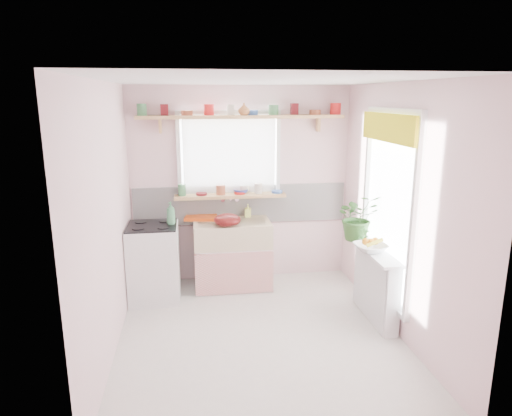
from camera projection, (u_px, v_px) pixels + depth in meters
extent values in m
plane|color=beige|center=(259.00, 335.00, 4.63)|extent=(3.20, 3.20, 0.00)
plane|color=white|center=(260.00, 80.00, 4.03)|extent=(3.20, 3.20, 0.00)
plane|color=#F4CDD3|center=(241.00, 185.00, 5.87)|extent=(2.80, 0.00, 2.80)
plane|color=#F4CDD3|center=(299.00, 283.00, 2.79)|extent=(2.80, 0.00, 2.80)
plane|color=#F4CDD3|center=(107.00, 222.00, 4.14)|extent=(0.00, 3.20, 3.20)
plane|color=#F4CDD3|center=(399.00, 211.00, 4.52)|extent=(0.00, 3.20, 3.20)
cube|color=white|center=(241.00, 204.00, 5.91)|extent=(2.74, 0.03, 0.50)
cube|color=pink|center=(241.00, 219.00, 5.96)|extent=(2.74, 0.02, 0.12)
cube|color=white|center=(229.00, 154.00, 5.75)|extent=(1.20, 0.01, 1.00)
cube|color=white|center=(229.00, 155.00, 5.69)|extent=(1.15, 0.02, 0.95)
cube|color=white|center=(390.00, 207.00, 4.72)|extent=(0.01, 1.10, 1.90)
cube|color=yellow|center=(387.00, 128.00, 4.51)|extent=(0.03, 1.20, 0.28)
cube|color=white|center=(232.00, 265.00, 5.79)|extent=(0.85, 0.55, 0.55)
cube|color=#C93E3B|center=(235.00, 273.00, 5.52)|extent=(0.95, 0.02, 0.53)
cube|color=beige|center=(232.00, 233.00, 5.69)|extent=(0.95, 0.55, 0.30)
cylinder|color=silver|center=(230.00, 198.00, 5.84)|extent=(0.03, 0.22, 0.03)
cube|color=white|center=(154.00, 263.00, 5.38)|extent=(0.58, 0.58, 0.90)
cube|color=black|center=(152.00, 226.00, 5.27)|extent=(0.56, 0.56, 0.02)
cylinder|color=black|center=(138.00, 228.00, 5.11)|extent=(0.14, 0.14, 0.01)
cylinder|color=black|center=(164.00, 227.00, 5.15)|extent=(0.14, 0.14, 0.01)
cylinder|color=black|center=(141.00, 222.00, 5.38)|extent=(0.14, 0.14, 0.01)
cylinder|color=black|center=(165.00, 221.00, 5.42)|extent=(0.14, 0.14, 0.01)
cube|color=white|center=(376.00, 286.00, 4.91)|extent=(0.15, 0.90, 0.75)
cube|color=white|center=(375.00, 252.00, 4.82)|extent=(0.22, 0.95, 0.03)
cube|color=tan|center=(230.00, 196.00, 5.76)|extent=(1.40, 0.22, 0.04)
cube|color=tan|center=(242.00, 117.00, 5.54)|extent=(2.52, 0.24, 0.04)
cylinder|color=#3F7F4C|center=(142.00, 110.00, 5.35)|extent=(0.11, 0.11, 0.12)
cylinder|color=#590F14|center=(164.00, 110.00, 5.39)|extent=(0.11, 0.11, 0.12)
cylinder|color=#A55133|center=(187.00, 113.00, 5.43)|extent=(0.11, 0.11, 0.06)
cylinder|color=red|center=(209.00, 110.00, 5.46)|extent=(0.11, 0.11, 0.12)
cylinder|color=silver|center=(231.00, 110.00, 5.50)|extent=(0.11, 0.11, 0.12)
cylinder|color=#3359A5|center=(252.00, 113.00, 5.54)|extent=(0.11, 0.11, 0.06)
cylinder|color=#3F7F4C|center=(273.00, 110.00, 5.57)|extent=(0.11, 0.11, 0.12)
cylinder|color=#590F14|center=(294.00, 110.00, 5.61)|extent=(0.11, 0.11, 0.12)
cylinder|color=#A55133|center=(315.00, 112.00, 5.65)|extent=(0.11, 0.11, 0.06)
cylinder|color=red|center=(335.00, 110.00, 5.68)|extent=(0.11, 0.11, 0.12)
cylinder|color=#3F7F4C|center=(180.00, 191.00, 5.65)|extent=(0.11, 0.11, 0.12)
cylinder|color=#590F14|center=(200.00, 190.00, 5.69)|extent=(0.11, 0.11, 0.12)
cylinder|color=#A55133|center=(220.00, 192.00, 5.73)|extent=(0.11, 0.11, 0.06)
cylinder|color=red|center=(240.00, 189.00, 5.76)|extent=(0.11, 0.11, 0.12)
cylinder|color=silver|center=(259.00, 189.00, 5.79)|extent=(0.11, 0.11, 0.12)
cylinder|color=#3359A5|center=(278.00, 190.00, 5.83)|extent=(0.11, 0.11, 0.06)
cube|color=#F05715|center=(201.00, 217.00, 5.79)|extent=(0.43, 0.35, 0.04)
ellipsoid|color=#540E0E|center=(227.00, 220.00, 5.45)|extent=(0.40, 0.40, 0.15)
imported|color=#2F5C25|center=(358.00, 217.00, 5.12)|extent=(0.50, 0.44, 0.54)
imported|color=silver|center=(371.00, 248.00, 4.78)|extent=(0.39, 0.39, 0.08)
imported|color=#2E6629|center=(364.00, 237.00, 4.96)|extent=(0.12, 0.10, 0.20)
imported|color=#DEF06A|center=(248.00, 211.00, 5.86)|extent=(0.09, 0.09, 0.17)
imported|color=white|center=(245.00, 189.00, 5.83)|extent=(0.14, 0.14, 0.10)
imported|color=#2E3E96|center=(241.00, 191.00, 5.79)|extent=(0.22, 0.22, 0.06)
imported|color=#B56D37|center=(244.00, 109.00, 5.46)|extent=(0.16, 0.16, 0.14)
imported|color=#468C5D|center=(171.00, 213.00, 5.27)|extent=(0.14, 0.14, 0.27)
sphere|color=orange|center=(371.00, 242.00, 4.77)|extent=(0.08, 0.08, 0.08)
sphere|color=orange|center=(375.00, 241.00, 4.81)|extent=(0.08, 0.08, 0.08)
sphere|color=orange|center=(366.00, 242.00, 4.78)|extent=(0.08, 0.08, 0.08)
cylinder|color=yellow|center=(375.00, 243.00, 4.72)|extent=(0.18, 0.04, 0.10)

